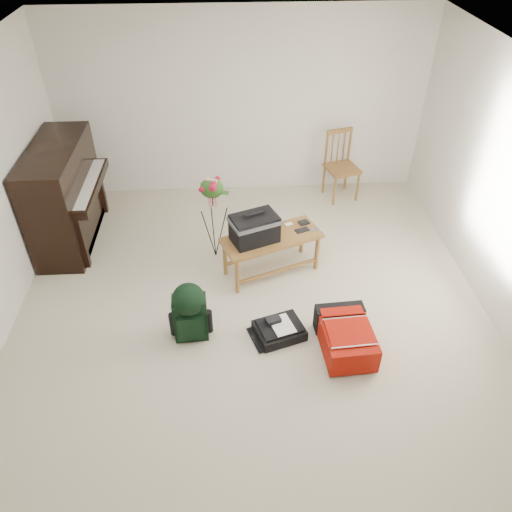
{
  "coord_description": "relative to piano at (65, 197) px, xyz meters",
  "views": [
    {
      "loc": [
        -0.19,
        -3.74,
        3.77
      ],
      "look_at": [
        0.06,
        0.35,
        0.56
      ],
      "focal_mm": 35.0,
      "sensor_mm": 36.0,
      "label": 1
    }
  ],
  "objects": [
    {
      "name": "floor",
      "position": [
        2.19,
        -1.6,
        -0.6
      ],
      "size": [
        5.0,
        5.5,
        0.01
      ],
      "primitive_type": "cube",
      "color": "beige",
      "rests_on": "ground"
    },
    {
      "name": "wall_back",
      "position": [
        2.19,
        1.15,
        0.65
      ],
      "size": [
        5.0,
        0.04,
        2.5
      ],
      "primitive_type": "cube",
      "color": "silver",
      "rests_on": "floor"
    },
    {
      "name": "black_duffel",
      "position": [
        2.45,
        -1.84,
        -0.53
      ],
      "size": [
        0.56,
        0.5,
        0.2
      ],
      "rotation": [
        0.0,
        0.0,
        0.31
      ],
      "color": "black",
      "rests_on": "floor"
    },
    {
      "name": "piano",
      "position": [
        0.0,
        0.0,
        0.0
      ],
      "size": [
        0.71,
        1.5,
        1.25
      ],
      "color": "black",
      "rests_on": "floor"
    },
    {
      "name": "dining_chair",
      "position": [
        3.57,
        0.83,
        -0.13
      ],
      "size": [
        0.51,
        0.51,
        0.96
      ],
      "rotation": [
        0.0,
        0.0,
        0.27
      ],
      "color": "olive",
      "rests_on": "floor"
    },
    {
      "name": "ceiling",
      "position": [
        2.19,
        -1.6,
        1.9
      ],
      "size": [
        5.0,
        5.5,
        0.01
      ],
      "primitive_type": "cube",
      "color": "white",
      "rests_on": "wall_back"
    },
    {
      "name": "red_suitcase",
      "position": [
        3.07,
        -2.01,
        -0.44
      ],
      "size": [
        0.51,
        0.73,
        0.3
      ],
      "rotation": [
        0.0,
        0.0,
        0.06
      ],
      "color": "#A21306",
      "rests_on": "floor"
    },
    {
      "name": "green_backpack",
      "position": [
        1.56,
        -1.8,
        -0.24
      ],
      "size": [
        0.34,
        0.32,
        0.66
      ],
      "rotation": [
        0.0,
        0.0,
        0.05
      ],
      "color": "black",
      "rests_on": "floor"
    },
    {
      "name": "bench",
      "position": [
        2.31,
        -0.81,
        0.01
      ],
      "size": [
        1.2,
        0.82,
        0.86
      ],
      "rotation": [
        0.0,
        0.0,
        0.37
      ],
      "color": "olive",
      "rests_on": "floor"
    },
    {
      "name": "flower_stand",
      "position": [
        1.8,
        -0.48,
        -0.07
      ],
      "size": [
        0.43,
        0.43,
        1.1
      ],
      "rotation": [
        0.0,
        0.0,
        -0.33
      ],
      "color": "black",
      "rests_on": "floor"
    }
  ]
}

